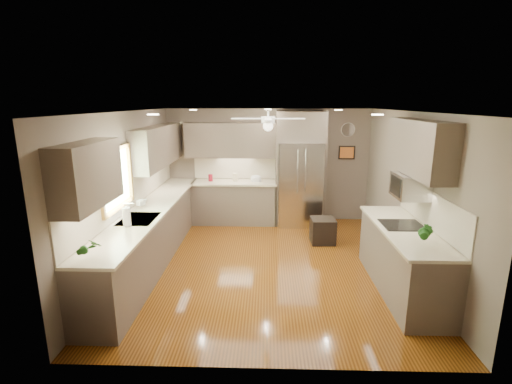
# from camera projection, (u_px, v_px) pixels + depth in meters

# --- Properties ---
(floor) EXTENTS (5.00, 5.00, 0.00)m
(floor) POSITION_uv_depth(u_px,v_px,m) (267.00, 264.00, 6.20)
(floor) COLOR #442309
(floor) RESTS_ON ground
(ceiling) EXTENTS (5.00, 5.00, 0.00)m
(ceiling) POSITION_uv_depth(u_px,v_px,m) (268.00, 111.00, 5.61)
(ceiling) COLOR white
(ceiling) RESTS_ON ground
(wall_back) EXTENTS (4.50, 0.00, 4.50)m
(wall_back) POSITION_uv_depth(u_px,v_px,m) (268.00, 165.00, 8.33)
(wall_back) COLOR #685C4F
(wall_back) RESTS_ON ground
(wall_front) EXTENTS (4.50, 0.00, 4.50)m
(wall_front) POSITION_uv_depth(u_px,v_px,m) (268.00, 254.00, 3.48)
(wall_front) COLOR #685C4F
(wall_front) RESTS_ON ground
(wall_left) EXTENTS (0.00, 5.00, 5.00)m
(wall_left) POSITION_uv_depth(u_px,v_px,m) (128.00, 191.00, 5.97)
(wall_left) COLOR #685C4F
(wall_left) RESTS_ON ground
(wall_right) EXTENTS (0.00, 5.00, 5.00)m
(wall_right) POSITION_uv_depth(u_px,v_px,m) (410.00, 193.00, 5.84)
(wall_right) COLOR #685C4F
(wall_right) RESTS_ON ground
(canister_a) EXTENTS (0.12, 0.12, 0.15)m
(canister_a) POSITION_uv_depth(u_px,v_px,m) (211.00, 178.00, 8.13)
(canister_a) COLOR maroon
(canister_a) RESTS_ON back_run
(canister_c) EXTENTS (0.11, 0.11, 0.17)m
(canister_c) POSITION_uv_depth(u_px,v_px,m) (235.00, 177.00, 8.15)
(canister_c) COLOR beige
(canister_c) RESTS_ON back_run
(soap_bottle) EXTENTS (0.12, 0.12, 0.20)m
(soap_bottle) POSITION_uv_depth(u_px,v_px,m) (141.00, 202.00, 6.09)
(soap_bottle) COLOR white
(soap_bottle) RESTS_ON left_run
(potted_plant_left) EXTENTS (0.19, 0.16, 0.32)m
(potted_plant_left) POSITION_uv_depth(u_px,v_px,m) (90.00, 247.00, 4.04)
(potted_plant_left) COLOR #1C5117
(potted_plant_left) RESTS_ON left_run
(potted_plant_right) EXTENTS (0.22, 0.20, 0.32)m
(potted_plant_right) POSITION_uv_depth(u_px,v_px,m) (426.00, 233.00, 4.49)
(potted_plant_right) COLOR #1C5117
(potted_plant_right) RESTS_ON right_run
(bowl) EXTENTS (0.25, 0.25, 0.06)m
(bowl) POSITION_uv_depth(u_px,v_px,m) (256.00, 181.00, 8.08)
(bowl) COLOR beige
(bowl) RESTS_ON back_run
(left_run) EXTENTS (0.65, 4.70, 1.45)m
(left_run) POSITION_uv_depth(u_px,v_px,m) (152.00, 232.00, 6.29)
(left_run) COLOR #4D3F38
(left_run) RESTS_ON ground
(back_run) EXTENTS (1.85, 0.65, 1.45)m
(back_run) POSITION_uv_depth(u_px,v_px,m) (235.00, 201.00, 8.25)
(back_run) COLOR #4D3F38
(back_run) RESTS_ON ground
(uppers) EXTENTS (4.50, 4.70, 0.95)m
(uppers) POSITION_uv_depth(u_px,v_px,m) (225.00, 147.00, 6.47)
(uppers) COLOR #4D3F38
(uppers) RESTS_ON wall_left
(window) EXTENTS (0.05, 1.12, 0.92)m
(window) POSITION_uv_depth(u_px,v_px,m) (116.00, 179.00, 5.41)
(window) COLOR #BFF2B2
(window) RESTS_ON wall_left
(sink) EXTENTS (0.50, 0.70, 0.32)m
(sink) POSITION_uv_depth(u_px,v_px,m) (139.00, 221.00, 5.56)
(sink) COLOR silver
(sink) RESTS_ON left_run
(refrigerator) EXTENTS (1.06, 0.75, 2.45)m
(refrigerator) POSITION_uv_depth(u_px,v_px,m) (300.00, 171.00, 8.00)
(refrigerator) COLOR silver
(refrigerator) RESTS_ON ground
(right_run) EXTENTS (0.70, 2.20, 1.45)m
(right_run) POSITION_uv_depth(u_px,v_px,m) (403.00, 258.00, 5.26)
(right_run) COLOR #4D3F38
(right_run) RESTS_ON ground
(microwave) EXTENTS (0.43, 0.55, 0.34)m
(microwave) POSITION_uv_depth(u_px,v_px,m) (410.00, 186.00, 5.26)
(microwave) COLOR silver
(microwave) RESTS_ON wall_right
(ceiling_fan) EXTENTS (1.18, 1.18, 0.32)m
(ceiling_fan) POSITION_uv_depth(u_px,v_px,m) (268.00, 122.00, 5.94)
(ceiling_fan) COLOR white
(ceiling_fan) RESTS_ON ceiling
(recessed_lights) EXTENTS (2.84, 3.14, 0.01)m
(recessed_lights) POSITION_uv_depth(u_px,v_px,m) (266.00, 111.00, 6.00)
(recessed_lights) COLOR white
(recessed_lights) RESTS_ON ceiling
(wall_clock) EXTENTS (0.30, 0.03, 0.30)m
(wall_clock) POSITION_uv_depth(u_px,v_px,m) (348.00, 130.00, 8.08)
(wall_clock) COLOR white
(wall_clock) RESTS_ON wall_back
(framed_print) EXTENTS (0.36, 0.03, 0.30)m
(framed_print) POSITION_uv_depth(u_px,v_px,m) (347.00, 153.00, 8.19)
(framed_print) COLOR black
(framed_print) RESTS_ON wall_back
(stool) EXTENTS (0.46, 0.46, 0.50)m
(stool) POSITION_uv_depth(u_px,v_px,m) (323.00, 231.00, 7.11)
(stool) COLOR black
(stool) RESTS_ON ground
(paper_towel) EXTENTS (0.11, 0.11, 0.28)m
(paper_towel) POSITION_uv_depth(u_px,v_px,m) (127.00, 217.00, 5.17)
(paper_towel) COLOR white
(paper_towel) RESTS_ON left_run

